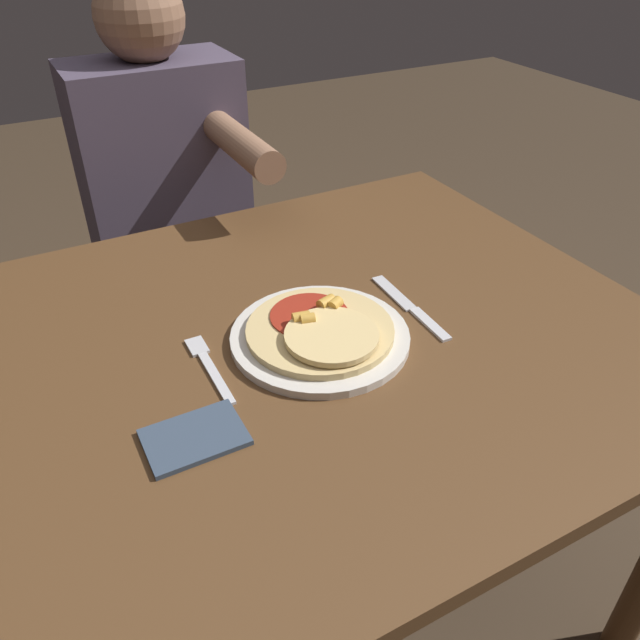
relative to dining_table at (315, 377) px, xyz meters
The scene contains 8 objects.
ground_plane 0.64m from the dining_table, ahead, with size 8.00×8.00×0.00m, color #423323.
dining_table is the anchor object (origin of this frame).
plate 0.11m from the dining_table, 100.06° to the right, with size 0.29×0.29×0.01m.
pizza 0.13m from the dining_table, 97.88° to the right, with size 0.24×0.24×0.04m.
fork 0.22m from the dining_table, behind, with size 0.03×0.18×0.00m.
knife 0.21m from the dining_table, ahead, with size 0.03×0.22×0.00m.
napkin 0.31m from the dining_table, 150.44° to the right, with size 0.13×0.09×0.01m.
person_diner 0.76m from the dining_table, 92.14° to the left, with size 0.39×0.52×1.21m.
Camera 1 is at (-0.39, -0.74, 1.35)m, focal length 35.00 mm.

